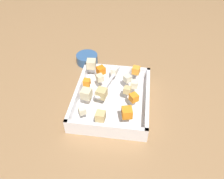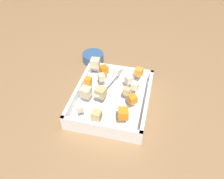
% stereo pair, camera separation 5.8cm
% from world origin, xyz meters
% --- Properties ---
extents(ground_plane, '(4.00, 4.00, 0.00)m').
position_xyz_m(ground_plane, '(0.00, 0.00, 0.00)').
color(ground_plane, '#936D47').
extents(baking_dish, '(0.31, 0.26, 0.05)m').
position_xyz_m(baking_dish, '(-0.02, 0.02, 0.02)').
color(baking_dish, silver).
rests_on(baking_dish, ground_plane).
extents(carrot_chunk_near_right, '(0.03, 0.03, 0.03)m').
position_xyz_m(carrot_chunk_near_right, '(-0.13, 0.09, 0.07)').
color(carrot_chunk_near_right, orange).
rests_on(carrot_chunk_near_right, baking_dish).
extents(carrot_chunk_heap_top, '(0.04, 0.04, 0.03)m').
position_xyz_m(carrot_chunk_heap_top, '(0.08, 0.08, 0.07)').
color(carrot_chunk_heap_top, orange).
rests_on(carrot_chunk_heap_top, baking_dish).
extents(carrot_chunk_heap_side, '(0.04, 0.04, 0.03)m').
position_xyz_m(carrot_chunk_heap_side, '(-0.12, -0.04, 0.07)').
color(carrot_chunk_heap_side, orange).
rests_on(carrot_chunk_heap_side, baking_dish).
extents(carrot_chunk_rim_edge, '(0.02, 0.02, 0.02)m').
position_xyz_m(carrot_chunk_rim_edge, '(-0.04, -0.07, 0.07)').
color(carrot_chunk_rim_edge, orange).
rests_on(carrot_chunk_rim_edge, baking_dish).
extents(carrot_chunk_corner_ne, '(0.04, 0.04, 0.03)m').
position_xyz_m(carrot_chunk_corner_ne, '(0.01, 0.09, 0.07)').
color(carrot_chunk_corner_ne, orange).
rests_on(carrot_chunk_corner_ne, baking_dish).
extents(potato_chunk_far_right, '(0.03, 0.03, 0.03)m').
position_xyz_m(potato_chunk_far_right, '(0.11, -0.00, 0.07)').
color(potato_chunk_far_right, tan).
rests_on(potato_chunk_far_right, baking_dish).
extents(potato_chunk_front_center, '(0.03, 0.03, 0.02)m').
position_xyz_m(potato_chunk_front_center, '(0.09, -0.06, 0.07)').
color(potato_chunk_front_center, beige).
rests_on(potato_chunk_front_center, baking_dish).
extents(potato_chunk_corner_nw, '(0.04, 0.04, 0.03)m').
position_xyz_m(potato_chunk_corner_nw, '(0.02, -0.06, 0.07)').
color(potato_chunk_corner_nw, beige).
rests_on(potato_chunk_corner_nw, baking_dish).
extents(potato_chunk_under_handle, '(0.04, 0.04, 0.03)m').
position_xyz_m(potato_chunk_under_handle, '(-0.15, -0.08, 0.07)').
color(potato_chunk_under_handle, beige).
rests_on(potato_chunk_under_handle, baking_dish).
extents(potato_chunk_corner_sw, '(0.03, 0.03, 0.02)m').
position_xyz_m(potato_chunk_corner_sw, '(-0.02, 0.07, 0.07)').
color(potato_chunk_corner_sw, tan).
rests_on(potato_chunk_corner_sw, baking_dish).
extents(potato_chunk_far_left, '(0.03, 0.03, 0.02)m').
position_xyz_m(potato_chunk_far_left, '(-0.05, 0.09, 0.07)').
color(potato_chunk_far_left, beige).
rests_on(potato_chunk_far_left, baking_dish).
extents(potato_chunk_mid_right, '(0.04, 0.04, 0.03)m').
position_xyz_m(potato_chunk_mid_right, '(0.01, -0.01, 0.07)').
color(potato_chunk_mid_right, tan).
rests_on(potato_chunk_mid_right, baking_dish).
extents(potato_chunk_mid_left, '(0.03, 0.03, 0.02)m').
position_xyz_m(potato_chunk_mid_left, '(-0.07, -0.03, 0.07)').
color(potato_chunk_mid_left, beige).
rests_on(potato_chunk_mid_left, baking_dish).
extents(parsnip_chunk_near_spoon, '(0.03, 0.03, 0.02)m').
position_xyz_m(parsnip_chunk_near_spoon, '(-0.08, 0.07, 0.07)').
color(parsnip_chunk_near_spoon, beige).
rests_on(parsnip_chunk_near_spoon, baking_dish).
extents(parsnip_chunk_back_center, '(0.03, 0.03, 0.02)m').
position_xyz_m(parsnip_chunk_back_center, '(-0.12, 0.01, 0.07)').
color(parsnip_chunk_back_center, silver).
rests_on(parsnip_chunk_back_center, baking_dish).
extents(serving_spoon, '(0.20, 0.08, 0.02)m').
position_xyz_m(serving_spoon, '(-0.01, -0.02, 0.06)').
color(serving_spoon, silver).
rests_on(serving_spoon, baking_dish).
extents(small_prep_bowl, '(0.09, 0.09, 0.04)m').
position_xyz_m(small_prep_bowl, '(-0.25, -0.12, 0.02)').
color(small_prep_bowl, '#33598C').
rests_on(small_prep_bowl, ground_plane).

